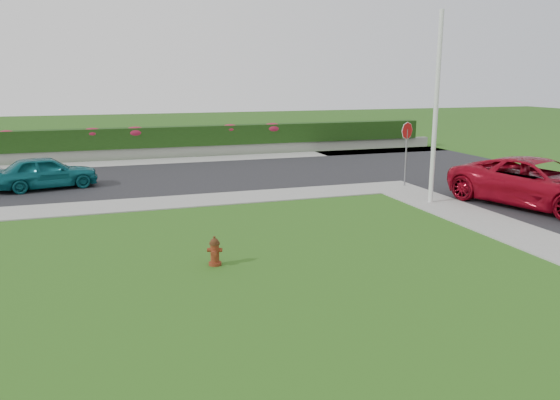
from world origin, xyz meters
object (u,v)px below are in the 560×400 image
object	(u,v)px
utility_pole	(436,110)
sedan_teal	(46,172)
fire_hydrant	(215,252)
suv_red	(538,183)
stop_sign	(407,139)

from	to	relation	value
utility_pole	sedan_teal	bearing A→B (deg)	152.24
fire_hydrant	suv_red	xyz separation A→B (m)	(11.63, 2.33, 0.53)
suv_red	sedan_teal	distance (m)	18.32
fire_hydrant	stop_sign	bearing A→B (deg)	56.11
utility_pole	stop_sign	size ratio (longest dim) A/B	2.49
sedan_teal	suv_red	bearing A→B (deg)	-130.01
suv_red	stop_sign	xyz separation A→B (m)	(-2.29, 4.75, 1.10)
utility_pole	stop_sign	distance (m)	3.37
suv_red	fire_hydrant	bearing A→B (deg)	174.12
suv_red	utility_pole	world-z (taller)	utility_pole
fire_hydrant	utility_pole	size ratio (longest dim) A/B	0.11
suv_red	stop_sign	size ratio (longest dim) A/B	2.25
sedan_teal	utility_pole	distance (m)	15.04
sedan_teal	stop_sign	xyz separation A→B (m)	(13.86, -3.89, 1.27)
fire_hydrant	suv_red	size ratio (longest dim) A/B	0.12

